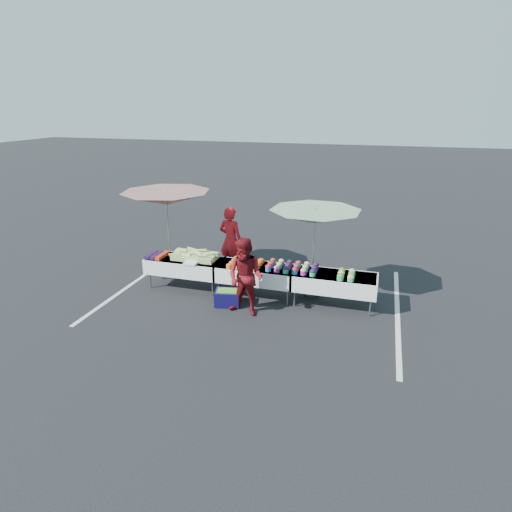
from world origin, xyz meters
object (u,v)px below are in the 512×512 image
(table_left, at_px, (185,265))
(table_center, at_px, (256,273))
(table_right, at_px, (334,282))
(vendor, at_px, (231,241))
(umbrella_left, at_px, (166,199))
(storage_bin, at_px, (228,297))
(umbrella_right, at_px, (315,217))
(customer, at_px, (246,277))

(table_left, xyz_separation_m, table_center, (1.80, 0.00, 0.00))
(table_right, bearing_deg, vendor, 156.86)
(vendor, bearing_deg, table_left, 69.54)
(table_center, relative_size, umbrella_left, 0.74)
(table_center, distance_m, vendor, 1.64)
(table_center, distance_m, umbrella_left, 2.96)
(umbrella_left, height_order, storage_bin, umbrella_left)
(table_left, height_order, table_center, same)
(storage_bin, bearing_deg, table_center, 43.11)
(umbrella_right, relative_size, storage_bin, 4.23)
(customer, height_order, umbrella_left, umbrella_left)
(table_center, bearing_deg, umbrella_left, 166.95)
(table_left, bearing_deg, table_right, 0.00)
(umbrella_left, bearing_deg, table_center, -13.05)
(table_center, relative_size, customer, 1.10)
(umbrella_right, bearing_deg, table_center, -162.31)
(umbrella_left, bearing_deg, table_right, -7.68)
(table_center, xyz_separation_m, vendor, (-1.05, 1.22, 0.32))
(table_left, bearing_deg, vendor, 58.51)
(table_right, xyz_separation_m, umbrella_left, (-4.30, 0.58, 1.47))
(table_left, relative_size, table_right, 1.00)
(table_center, distance_m, storage_bin, 0.90)
(table_left, xyz_separation_m, umbrella_right, (3.05, 0.40, 1.32))
(table_right, xyz_separation_m, umbrella_right, (-0.55, 0.40, 1.32))
(table_center, bearing_deg, vendor, 130.81)
(table_right, bearing_deg, umbrella_right, 143.75)
(table_left, relative_size, customer, 1.10)
(customer, bearing_deg, vendor, 127.84)
(table_center, xyz_separation_m, customer, (0.04, -0.92, 0.26))
(table_center, height_order, umbrella_right, umbrella_right)
(umbrella_left, relative_size, umbrella_right, 0.96)
(vendor, relative_size, customer, 1.07)
(table_left, height_order, table_right, same)
(customer, xyz_separation_m, umbrella_right, (1.21, 1.32, 1.06))
(table_left, xyz_separation_m, customer, (1.84, -0.92, 0.26))
(table_left, distance_m, umbrella_right, 3.35)
(storage_bin, bearing_deg, customer, -38.68)
(table_left, distance_m, table_center, 1.80)
(customer, xyz_separation_m, umbrella_left, (-2.54, 1.50, 1.21))
(table_left, distance_m, storage_bin, 1.53)
(table_right, distance_m, customer, 2.00)
(vendor, height_order, umbrella_right, umbrella_right)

